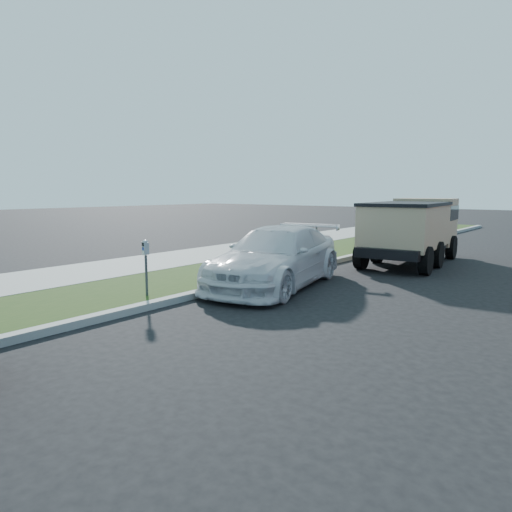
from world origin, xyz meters
The scene contains 5 objects.
ground centered at (0.00, 0.00, 0.00)m, with size 120.00×120.00×0.00m, color black.
streetside centered at (-5.57, 2.00, 0.07)m, with size 6.12×50.00×0.15m.
parking_meter centered at (-3.20, -0.69, 1.04)m, with size 0.20×0.16×1.27m.
white_wagon centered at (-1.91, 2.54, 0.77)m, with size 2.15×5.28×1.53m, color silver.
dump_truck centered at (-0.59, 8.63, 1.23)m, with size 2.70×5.77×2.19m.
Camera 1 is at (5.02, -6.98, 2.46)m, focal length 32.00 mm.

